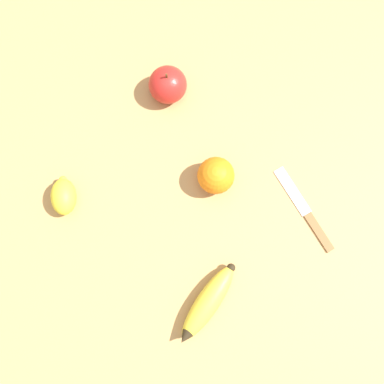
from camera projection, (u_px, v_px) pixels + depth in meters
ground_plane at (219, 207)px, 0.90m from camera, size 3.00×3.00×0.00m
banana at (207, 303)px, 0.85m from camera, size 0.06×0.18×0.04m
orange at (216, 175)px, 0.88m from camera, size 0.07×0.07×0.07m
apple at (168, 85)px, 0.92m from camera, size 0.08×0.08×0.08m
lemon at (64, 196)px, 0.88m from camera, size 0.09×0.09×0.05m
paring_knife at (306, 212)px, 0.90m from camera, size 0.19×0.08×0.01m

